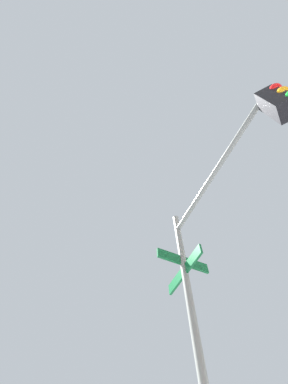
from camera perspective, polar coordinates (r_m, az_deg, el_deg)
The scene contains 1 object.
traffic_signal_near at distance 4.00m, azimuth 17.83°, elevation -5.34°, with size 2.30×2.95×5.62m.
Camera 1 is at (-3.15, -5.43, 0.93)m, focal length 25.14 mm.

